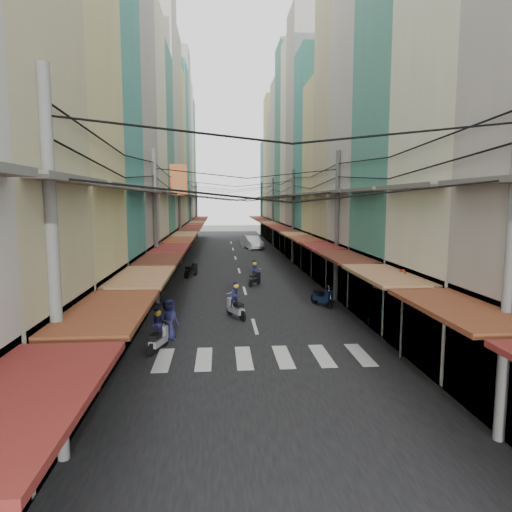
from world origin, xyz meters
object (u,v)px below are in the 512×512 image
bicycle (398,310)px  traffic_sign (402,293)px  market_umbrella (403,280)px  white_car (252,249)px

bicycle → traffic_sign: traffic_sign is taller
market_umbrella → traffic_sign: bearing=-113.4°
bicycle → market_umbrella: size_ratio=0.52×
white_car → market_umbrella: (3.59, -34.35, 2.38)m
bicycle → traffic_sign: bearing=146.1°
bicycle → traffic_sign: (-2.72, -6.88, 2.35)m
bicycle → market_umbrella: 5.35m
traffic_sign → market_umbrella: bearing=66.6°
bicycle → market_umbrella: market_umbrella is taller
white_car → traffic_sign: 36.91m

